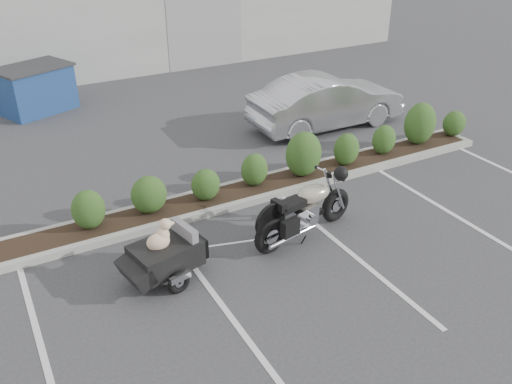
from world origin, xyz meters
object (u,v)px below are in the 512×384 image
sedan (327,102)px  dumpster (35,89)px  pet_trailer (165,255)px  motorcycle (305,211)px

sedan → dumpster: 8.71m
pet_trailer → dumpster: dumpster is taller
pet_trailer → dumpster: (-0.49, 9.74, 0.21)m
pet_trailer → sedan: 7.88m
motorcycle → sedan: size_ratio=0.55×
motorcycle → pet_trailer: 2.79m
sedan → dumpster: (-6.95, 5.24, -0.03)m
pet_trailer → dumpster: bearing=81.3°
motorcycle → dumpster: size_ratio=0.97×
pet_trailer → sedan: size_ratio=0.44×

